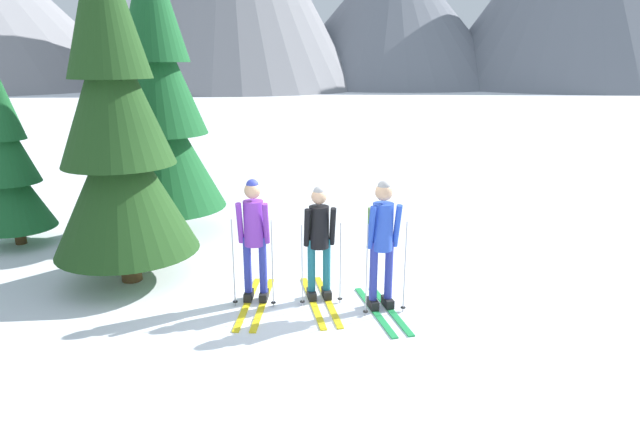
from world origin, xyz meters
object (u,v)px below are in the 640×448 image
pine_tree_mid (11,164)px  pine_tree_far (162,103)px  skier_in_blue (384,237)px  pine_tree_near (119,128)px  skier_in_purple (256,236)px  skier_in_black (321,240)px

pine_tree_mid → pine_tree_far: 2.89m
skier_in_blue → pine_tree_near: (-3.79, 1.00, 1.33)m
pine_tree_far → skier_in_purple: bearing=-57.3°
skier_in_blue → pine_tree_mid: bearing=156.7°
pine_tree_mid → pine_tree_near: bearing=-33.6°
skier_in_black → pine_tree_mid: size_ratio=0.54×
pine_tree_far → skier_in_blue: bearing=-42.2°
pine_tree_mid → pine_tree_far: (2.61, 0.71, 1.02)m
skier_in_black → pine_tree_mid: bearing=156.0°
skier_in_blue → skier_in_black: bearing=161.7°
skier_in_black → pine_tree_far: 4.68m
skier_in_purple → skier_in_black: 0.91m
skier_in_blue → pine_tree_far: 5.40m
pine_tree_near → pine_tree_far: pine_tree_far is taller
skier_in_black → pine_tree_far: size_ratio=0.32×
pine_tree_near → pine_tree_far: bearing=91.4°
pine_tree_near → skier_in_blue: bearing=-14.8°
skier_in_purple → pine_tree_mid: 5.39m
skier_in_black → skier_in_blue: skier_in_blue is taller
pine_tree_near → pine_tree_mid: bearing=146.4°
skier_in_black → pine_tree_mid: pine_tree_mid is taller
skier_in_black → skier_in_blue: size_ratio=0.98×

